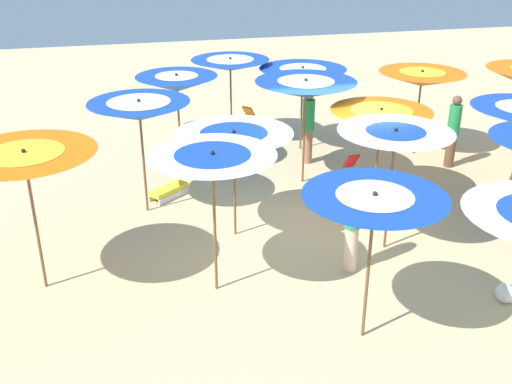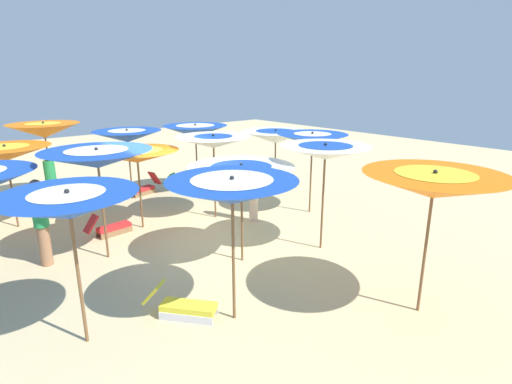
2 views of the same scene
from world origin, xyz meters
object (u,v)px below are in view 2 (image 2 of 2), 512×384
at_px(beach_umbrella_3, 434,185).
at_px(beach_umbrella_14, 195,131).
at_px(beach_umbrella_12, 44,130).
at_px(lounger_1, 144,188).
at_px(lounger_3, 182,185).
at_px(beach_ball, 247,190).
at_px(beach_umbrella_1, 69,206).
at_px(beachgoer_1, 253,187).
at_px(beachgoer_2, 51,182).
at_px(beach_umbrella_6, 241,173).
at_px(lounger_0, 110,227).
at_px(beach_umbrella_8, 5,153).
at_px(beach_umbrella_13, 127,136).
at_px(beach_umbrella_11, 312,139).
at_px(beach_umbrella_9, 137,156).
at_px(beach_umbrella_7, 325,152).
at_px(beach_umbrella_15, 276,137).
at_px(beach_umbrella_5, 97,159).
at_px(beach_umbrella_2, 232,191).
at_px(beach_umbrella_10, 213,142).
at_px(lounger_5, 274,180).
at_px(lounger_4, 183,306).
at_px(beachgoer_0, 41,221).

xyz_separation_m(beach_umbrella_3, beach_umbrella_14, (-1.08, -8.61, -0.11)).
bearing_deg(beach_umbrella_12, beach_umbrella_3, 104.65).
bearing_deg(lounger_1, beach_umbrella_3, 79.09).
height_order(lounger_1, lounger_3, lounger_1).
height_order(beach_umbrella_3, beach_ball, beach_umbrella_3).
bearing_deg(beach_umbrella_1, lounger_3, -130.81).
relative_size(beachgoer_1, beachgoer_2, 1.03).
height_order(beach_umbrella_6, lounger_0, beach_umbrella_6).
relative_size(beach_umbrella_8, beach_umbrella_13, 0.97).
xyz_separation_m(beach_umbrella_11, lounger_0, (5.19, -2.09, -1.96)).
distance_m(beach_umbrella_9, lounger_0, 1.93).
relative_size(beach_umbrella_6, beach_umbrella_7, 0.89).
distance_m(beach_umbrella_12, lounger_3, 4.64).
distance_m(beach_umbrella_7, lounger_3, 6.69).
height_order(beach_umbrella_6, beach_umbrella_15, beach_umbrella_15).
distance_m(beach_umbrella_11, lounger_3, 5.14).
relative_size(beach_umbrella_3, beach_umbrella_5, 1.01).
relative_size(beach_umbrella_5, beach_umbrella_15, 1.10).
bearing_deg(beach_umbrella_2, beach_umbrella_1, -25.46).
height_order(beach_umbrella_5, beach_umbrella_10, beach_umbrella_5).
relative_size(beach_umbrella_5, beach_umbrella_6, 1.12).
relative_size(beach_umbrella_3, beach_ball, 7.53).
bearing_deg(lounger_0, lounger_5, 1.54).
relative_size(lounger_3, lounger_4, 1.04).
distance_m(lounger_3, beachgoer_1, 4.04).
xyz_separation_m(beach_umbrella_8, beach_umbrella_9, (-2.52, 2.23, -0.06)).
relative_size(beach_umbrella_13, beach_umbrella_15, 1.02).
bearing_deg(beach_umbrella_6, lounger_3, -108.23).
relative_size(beach_umbrella_5, lounger_4, 2.10).
xyz_separation_m(beach_umbrella_1, beachgoer_1, (-5.34, -2.32, -1.19)).
xyz_separation_m(beach_umbrella_11, beachgoer_0, (6.87, -1.34, -1.16)).
distance_m(beach_umbrella_12, beachgoer_0, 5.37).
relative_size(beach_umbrella_3, beach_umbrella_7, 1.00).
height_order(beach_umbrella_14, beachgoer_1, beach_umbrella_14).
height_order(beach_umbrella_11, lounger_5, beach_umbrella_11).
distance_m(beach_umbrella_8, lounger_3, 5.45).
xyz_separation_m(beach_umbrella_6, beach_umbrella_14, (-2.15, -5.09, 0.17)).
bearing_deg(beach_umbrella_12, beach_umbrella_15, 145.75).
relative_size(beach_umbrella_13, beachgoer_1, 1.23).
bearing_deg(beachgoer_2, beach_umbrella_5, -75.53).
xyz_separation_m(beach_umbrella_7, beach_umbrella_12, (3.64, -8.27, -0.03)).
relative_size(beach_umbrella_5, lounger_1, 2.05).
xyz_separation_m(beach_umbrella_6, beach_umbrella_15, (-4.24, -3.43, -0.04)).
bearing_deg(beach_umbrella_12, lounger_5, 152.18).
xyz_separation_m(beach_umbrella_3, beach_ball, (-2.23, -7.33, -2.08)).
relative_size(beach_umbrella_5, beach_umbrella_9, 1.16).
xyz_separation_m(beach_umbrella_13, lounger_0, (1.80, 2.67, -1.85)).
bearing_deg(lounger_4, beach_ball, 93.47).
relative_size(beach_umbrella_12, beachgoer_0, 1.34).
height_order(lounger_1, beach_ball, lounger_1).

